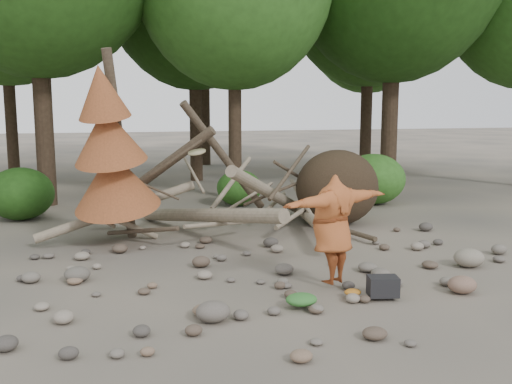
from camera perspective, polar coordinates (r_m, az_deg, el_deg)
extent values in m
plane|color=#514C44|center=(10.39, 4.12, -8.79)|extent=(120.00, 120.00, 0.00)
ellipsoid|color=#332619|center=(15.02, 8.13, 0.45)|extent=(2.20, 1.87, 1.98)
cylinder|color=gray|center=(13.49, -5.09, -2.32)|extent=(2.61, 5.11, 1.08)
cylinder|color=gray|center=(14.32, 1.65, -0.23)|extent=(3.18, 3.71, 1.90)
cylinder|color=brown|center=(14.09, -10.59, 1.53)|extent=(3.08, 1.91, 2.49)
cylinder|color=gray|center=(14.02, 5.60, -2.74)|extent=(1.13, 4.98, 0.43)
cylinder|color=brown|center=(14.52, -3.19, 3.46)|extent=(2.39, 1.03, 2.89)
cylinder|color=gray|center=(13.57, -13.67, -1.83)|extent=(3.71, 0.86, 1.20)
cylinder|color=#4C3F30|center=(13.17, -11.37, -3.84)|extent=(1.52, 1.70, 0.49)
cylinder|color=gray|center=(14.37, -0.87, -0.60)|extent=(1.57, 0.85, 0.69)
cylinder|color=#4C3F30|center=(15.25, 4.49, 1.43)|extent=(1.92, 1.25, 1.10)
cylinder|color=gray|center=(13.80, -6.32, 1.90)|extent=(0.37, 1.42, 0.85)
cylinder|color=#4C3F30|center=(14.01, 8.32, -3.64)|extent=(0.79, 2.54, 0.12)
cylinder|color=gray|center=(12.97, -3.74, -3.20)|extent=(1.78, 1.11, 0.29)
cylinder|color=#4C3F30|center=(13.18, -13.44, 4.46)|extent=(0.67, 1.13, 4.35)
cone|color=brown|center=(12.94, -13.98, 1.25)|extent=(2.06, 2.13, 1.86)
cone|color=brown|center=(12.64, -14.60, 5.61)|extent=(1.71, 1.78, 1.65)
cone|color=brown|center=(12.44, -15.19, 9.69)|extent=(1.23, 1.30, 1.41)
cylinder|color=#38281C|center=(18.97, -20.75, 12.24)|extent=(0.56, 0.56, 8.96)
cylinder|color=#38281C|center=(19.04, -2.14, 10.03)|extent=(0.44, 0.44, 7.14)
cylinder|color=#38281C|center=(21.80, 13.41, 12.67)|extent=(0.60, 0.60, 9.45)
cylinder|color=#38281C|center=(23.08, -23.47, 9.61)|extent=(0.42, 0.42, 7.56)
cylinder|color=#38281C|center=(23.88, -6.11, 11.38)|extent=(0.52, 0.52, 8.54)
cylinder|color=#38281C|center=(25.77, 11.05, 10.60)|extent=(0.50, 0.50, 8.12)
cylinder|color=#38281C|center=(30.34, -5.18, 11.00)|extent=(0.54, 0.54, 8.75)
cylinder|color=#38281C|center=(32.65, 10.99, 9.91)|extent=(0.46, 0.46, 7.84)
ellipsoid|color=#285A1A|center=(33.02, 11.20, 17.12)|extent=(7.17, 7.17, 8.60)
ellipsoid|color=#1E4712|center=(16.86, -22.50, -0.16)|extent=(1.80, 1.80, 1.44)
ellipsoid|color=#285A1A|center=(17.81, -1.70, 0.41)|extent=(1.40, 1.40, 1.12)
ellipsoid|color=#326A21|center=(18.48, 11.67, 1.29)|extent=(2.00, 2.00, 1.60)
imported|color=#A65025|center=(9.83, 7.69, -3.69)|extent=(2.38, 1.43, 1.88)
cylinder|color=#867B55|center=(8.94, -5.93, 4.00)|extent=(0.34, 0.35, 0.12)
cube|color=black|center=(9.57, 12.57, -9.51)|extent=(0.54, 0.42, 0.32)
ellipsoid|color=#2F692A|center=(9.00, 4.57, -10.97)|extent=(0.50, 0.41, 0.19)
ellipsoid|color=#AE691D|center=(9.56, 9.64, -10.13)|extent=(0.28, 0.23, 0.10)
ellipsoid|color=#625A51|center=(8.47, -4.32, -11.83)|extent=(0.50, 0.45, 0.30)
ellipsoid|color=#7F604F|center=(10.25, 19.92, -8.70)|extent=(0.49, 0.44, 0.29)
ellipsoid|color=gray|center=(11.89, 20.53, -6.18)|extent=(0.60, 0.54, 0.36)
ellipsoid|color=#5C574E|center=(10.73, -17.44, -7.84)|extent=(0.46, 0.41, 0.28)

